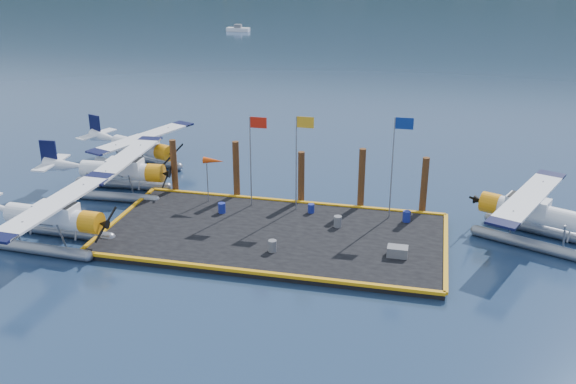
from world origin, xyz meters
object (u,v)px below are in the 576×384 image
seaplane_a (51,220)px  seaplane_d (534,216)px  drum_1 (272,246)px  drum_5 (311,208)px  windsock (213,162)px  piling_2 (301,179)px  drum_4 (407,216)px  seaplane_b (120,173)px  piling_1 (236,171)px  piling_0 (174,168)px  piling_4 (424,187)px  drum_2 (338,221)px  flagpole_blue (396,153)px  flagpole_red (253,148)px  drum_0 (222,208)px  piling_3 (361,180)px  seaplane_c (141,149)px  crate (397,251)px  flagpole_yellow (299,149)px

seaplane_a → seaplane_d: (27.24, 6.98, -0.02)m
drum_1 → drum_5: drum_1 is taller
windsock → piling_2: piling_2 is taller
drum_4 → drum_5: drum_4 is taller
seaplane_b → piling_1: bearing=93.7°
piling_0 → piling_4: bearing=0.0°
drum_2 → windsock: bearing=166.2°
drum_5 → flagpole_blue: size_ratio=0.09×
flagpole_red → piling_4: bearing=8.4°
drum_0 → piling_3: (8.51, 3.23, 1.42)m
drum_5 → piling_2: 2.50m
drum_1 → drum_4: bearing=39.5°
drum_5 → piling_3: size_ratio=0.13×
piling_0 → flagpole_red: bearing=-14.5°
piling_0 → drum_1: bearing=-41.0°
seaplane_b → drum_5: bearing=83.2°
flagpole_red → piling_3: size_ratio=1.40×
seaplane_c → piling_0: size_ratio=2.47×
windsock → piling_3: bearing=9.5°
seaplane_c → flagpole_red: (10.96, -6.27, 2.84)m
drum_1 → piling_2: size_ratio=0.18×
drum_1 → crate: drum_1 is taller
seaplane_b → crate: 20.46m
seaplane_c → crate: 23.63m
drum_1 → piling_1: 9.13m
seaplane_b → flagpole_blue: 19.14m
seaplane_d → drum_4: seaplane_d is taller
flagpole_blue → windsock: (-11.72, 0.00, -1.46)m
seaplane_b → piling_3: (16.68, 0.89, 0.54)m
seaplane_d → drum_5: 13.41m
seaplane_c → drum_2: bearing=83.8°
seaplane_a → crate: seaplane_a is taller
drum_4 → flagpole_yellow: (-6.90, 0.37, 3.77)m
drum_0 → flagpole_blue: 11.53m
seaplane_a → flagpole_red: bearing=130.1°
drum_0 → drum_5: size_ratio=1.14×
drum_2 → flagpole_red: (-5.85, 2.10, 3.65)m
drum_5 → piling_0: (-10.06, 1.92, 1.31)m
seaplane_d → drum_5: seaplane_d is taller
flagpole_red → flagpole_blue: size_ratio=0.92×
flagpole_red → piling_3: bearing=13.3°
seaplane_c → piling_2: bearing=91.5°
flagpole_blue → piling_0: flagpole_blue is taller
crate → seaplane_d: bearing=31.4°
drum_0 → flagpole_blue: (10.70, 1.63, 3.96)m
drum_1 → flagpole_yellow: bearing=88.2°
drum_1 → drum_4: (7.10, 5.85, 0.01)m
drum_0 → flagpole_red: 4.36m
seaplane_b → drum_0: (8.17, -2.33, -0.88)m
drum_1 → windsock: bearing=131.6°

